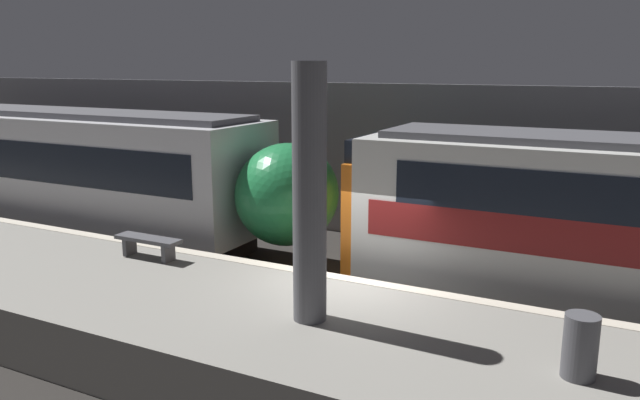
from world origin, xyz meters
TOP-DOWN VIEW (x-y plane):
  - ground_plane at (0.00, 0.00)m, footprint 120.00×120.00m
  - platform at (0.00, -2.06)m, footprint 40.00×4.13m
  - station_rear_barrier at (0.00, 6.41)m, footprint 50.00×0.15m
  - support_pillar_near at (0.22, -2.13)m, footprint 0.53×0.53m
  - train_modern at (-10.17, 2.32)m, footprint 16.52×2.96m
  - platform_bench at (-4.25, -0.88)m, footprint 1.50×0.40m
  - trash_bin at (4.19, -2.22)m, footprint 0.44×0.44m

SIDE VIEW (x-z plane):
  - ground_plane at x=0.00m, z-range 0.00..0.00m
  - platform at x=0.00m, z-range 0.00..1.06m
  - platform_bench at x=-4.25m, z-range 1.17..1.62m
  - trash_bin at x=4.19m, z-range 1.05..1.90m
  - train_modern at x=-10.17m, z-range 0.05..3.78m
  - station_rear_barrier at x=0.00m, z-range 0.00..4.47m
  - support_pillar_near at x=0.22m, z-range 1.05..5.06m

